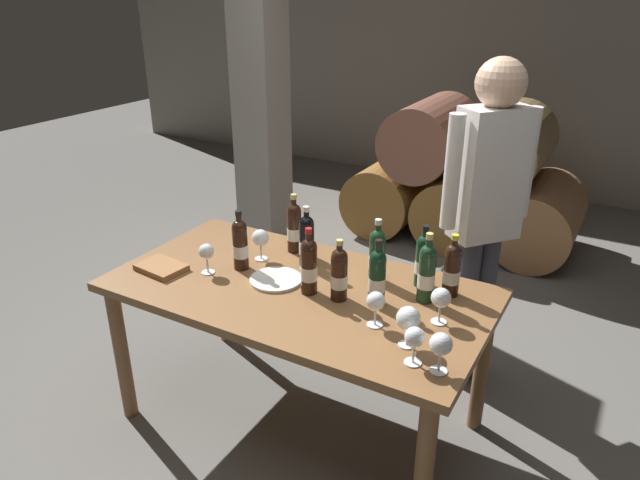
% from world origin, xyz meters
% --- Properties ---
extents(ground_plane, '(14.00, 14.00, 0.00)m').
position_xyz_m(ground_plane, '(0.00, 0.00, 0.00)').
color(ground_plane, '#66635E').
extents(cellar_back_wall, '(10.00, 0.24, 2.80)m').
position_xyz_m(cellar_back_wall, '(0.00, 4.20, 1.40)').
color(cellar_back_wall, gray).
rests_on(cellar_back_wall, ground_plane).
extents(barrel_stack, '(1.86, 0.90, 1.15)m').
position_xyz_m(barrel_stack, '(0.00, 2.60, 0.52)').
color(barrel_stack, brown).
rests_on(barrel_stack, ground_plane).
extents(stone_pillar, '(0.32, 0.32, 2.60)m').
position_xyz_m(stone_pillar, '(-1.30, 1.60, 1.30)').
color(stone_pillar, gray).
rests_on(stone_pillar, ground_plane).
extents(dining_table, '(1.70, 0.90, 0.76)m').
position_xyz_m(dining_table, '(0.00, 0.00, 0.67)').
color(dining_table, brown).
rests_on(dining_table, ground_plane).
extents(wine_bottle_0, '(0.07, 0.07, 0.31)m').
position_xyz_m(wine_bottle_0, '(0.07, -0.02, 0.89)').
color(wine_bottle_0, black).
rests_on(wine_bottle_0, dining_table).
extents(wine_bottle_1, '(0.07, 0.07, 0.29)m').
position_xyz_m(wine_bottle_1, '(0.62, 0.27, 0.88)').
color(wine_bottle_1, black).
rests_on(wine_bottle_1, dining_table).
extents(wine_bottle_2, '(0.07, 0.07, 0.28)m').
position_xyz_m(wine_bottle_2, '(0.21, -0.01, 0.88)').
color(wine_bottle_2, black).
rests_on(wine_bottle_2, dining_table).
extents(wine_bottle_3, '(0.07, 0.07, 0.30)m').
position_xyz_m(wine_bottle_3, '(-0.21, 0.31, 0.89)').
color(wine_bottle_3, black).
rests_on(wine_bottle_3, dining_table).
extents(wine_bottle_4, '(0.07, 0.07, 0.29)m').
position_xyz_m(wine_bottle_4, '(-0.33, 0.02, 0.89)').
color(wine_bottle_4, black).
rests_on(wine_bottle_4, dining_table).
extents(wine_bottle_5, '(0.07, 0.07, 0.30)m').
position_xyz_m(wine_bottle_5, '(0.28, 0.22, 0.89)').
color(wine_bottle_5, '#19381E').
rests_on(wine_bottle_5, dining_table).
extents(wine_bottle_6, '(0.07, 0.07, 0.30)m').
position_xyz_m(wine_bottle_6, '(-0.08, 0.21, 0.89)').
color(wine_bottle_6, black).
rests_on(wine_bottle_6, dining_table).
extents(wine_bottle_7, '(0.07, 0.07, 0.31)m').
position_xyz_m(wine_bottle_7, '(0.54, 0.16, 0.90)').
color(wine_bottle_7, '#19381E').
rests_on(wine_bottle_7, dining_table).
extents(wine_bottle_8, '(0.07, 0.07, 0.29)m').
position_xyz_m(wine_bottle_8, '(0.48, 0.29, 0.89)').
color(wine_bottle_8, black).
rests_on(wine_bottle_8, dining_table).
extents(wine_bottle_9, '(0.07, 0.07, 0.30)m').
position_xyz_m(wine_bottle_9, '(0.37, 0.04, 0.89)').
color(wine_bottle_9, black).
rests_on(wine_bottle_9, dining_table).
extents(wine_glass_0, '(0.09, 0.09, 0.16)m').
position_xyz_m(wine_glass_0, '(0.60, -0.19, 0.88)').
color(wine_glass_0, white).
rests_on(wine_glass_0, dining_table).
extents(wine_glass_1, '(0.07, 0.07, 0.15)m').
position_xyz_m(wine_glass_1, '(0.66, -0.28, 0.86)').
color(wine_glass_1, white).
rests_on(wine_glass_1, dining_table).
extents(wine_glass_2, '(0.08, 0.08, 0.15)m').
position_xyz_m(wine_glass_2, '(0.65, 0.02, 0.87)').
color(wine_glass_2, white).
rests_on(wine_glass_2, dining_table).
extents(wine_glass_3, '(0.08, 0.08, 0.16)m').
position_xyz_m(wine_glass_3, '(0.76, -0.29, 0.87)').
color(wine_glass_3, white).
rests_on(wine_glass_3, dining_table).
extents(wine_glass_4, '(0.08, 0.08, 0.15)m').
position_xyz_m(wine_glass_4, '(0.44, -0.12, 0.87)').
color(wine_glass_4, white).
rests_on(wine_glass_4, dining_table).
extents(wine_glass_5, '(0.08, 0.08, 0.16)m').
position_xyz_m(wine_glass_5, '(-0.30, 0.15, 0.87)').
color(wine_glass_5, white).
rests_on(wine_glass_5, dining_table).
extents(wine_glass_6, '(0.07, 0.07, 0.15)m').
position_xyz_m(wine_glass_6, '(-0.44, -0.10, 0.86)').
color(wine_glass_6, white).
rests_on(wine_glass_6, dining_table).
extents(tasting_notebook, '(0.24, 0.18, 0.03)m').
position_xyz_m(tasting_notebook, '(-0.65, -0.18, 0.77)').
color(tasting_notebook, '#936038').
rests_on(tasting_notebook, dining_table).
extents(serving_plate, '(0.24, 0.24, 0.01)m').
position_xyz_m(serving_plate, '(-0.11, -0.01, 0.77)').
color(serving_plate, white).
rests_on(serving_plate, dining_table).
extents(sommelier_presenting, '(0.34, 0.40, 1.72)m').
position_xyz_m(sommelier_presenting, '(0.62, 0.75, 1.04)').
color(sommelier_presenting, '#383842').
rests_on(sommelier_presenting, ground_plane).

